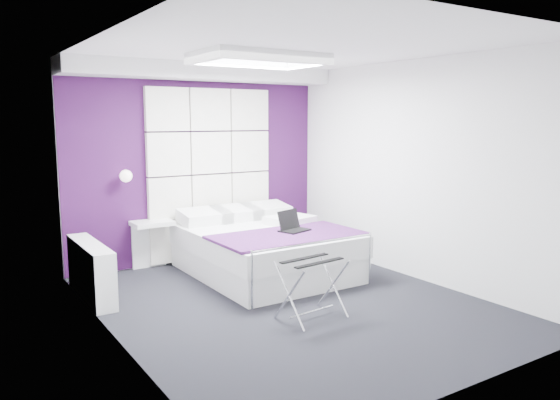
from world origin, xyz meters
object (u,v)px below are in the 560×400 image
(wall_lamp, at_px, (125,176))
(laptop, at_px, (292,226))
(radiator, at_px, (91,271))
(luggage_rack, at_px, (312,289))
(bed, at_px, (264,249))
(nightstand, at_px, (152,223))

(wall_lamp, relative_size, laptop, 0.43)
(wall_lamp, xyz_separation_m, laptop, (1.57, -1.34, -0.57))
(wall_lamp, distance_m, laptop, 2.14)
(wall_lamp, height_order, radiator, wall_lamp)
(luggage_rack, bearing_deg, radiator, 126.60)
(wall_lamp, distance_m, radiator, 1.35)
(radiator, height_order, luggage_rack, radiator)
(radiator, relative_size, bed, 0.57)
(laptop, bearing_deg, luggage_rack, -132.79)
(bed, xyz_separation_m, laptop, (0.16, -0.38, 0.34))
(radiator, distance_m, laptop, 2.31)
(luggage_rack, bearing_deg, wall_lamp, 105.35)
(bed, bearing_deg, laptop, -66.59)
(wall_lamp, bearing_deg, nightstand, -7.49)
(wall_lamp, relative_size, radiator, 0.12)
(bed, relative_size, luggage_rack, 3.58)
(bed, bearing_deg, luggage_rack, -104.99)
(bed, bearing_deg, radiator, 174.28)
(luggage_rack, bearing_deg, nightstand, 99.37)
(bed, distance_m, laptop, 0.53)
(bed, relative_size, laptop, 6.03)
(bed, distance_m, luggage_rack, 1.62)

